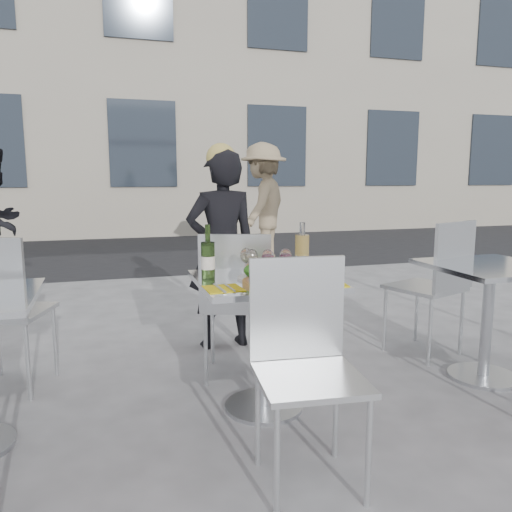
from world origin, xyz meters
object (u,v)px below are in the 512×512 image
object	(u,v)px
main_table	(264,316)
side_chair_rfar	(438,277)
chair_near	(304,350)
wineglass_red_a	(268,258)
wineglass_white_b	(246,256)
wineglass_red_b	(286,257)
pizza_near	(276,281)
pedestrian_b	(263,207)
side_table_right	(489,297)
wineglass_white_a	(252,258)
woman_diner	(222,250)
carafe	(302,253)
wine_bottle	(208,258)
salad_plate	(258,272)
pizza_far	(272,268)
napkin_left	(223,288)
napkin_right	(327,283)
sugar_shaker	(300,265)
chair_far	(236,294)

from	to	relation	value
main_table	side_chair_rfar	xyz separation A→B (m)	(1.44, 0.44, 0.05)
chair_near	wineglass_red_a	distance (m)	0.71
wineglass_white_b	wineglass_red_b	size ratio (longest dim) A/B	1.00
pizza_near	pedestrian_b	bearing A→B (deg)	73.36
side_table_right	wineglass_white_a	size ratio (longest dim) A/B	4.76
pedestrian_b	wineglass_red_a	world-z (taller)	pedestrian_b
woman_diner	wineglass_red_a	size ratio (longest dim) A/B	9.48
main_table	wineglass_red_b	bearing A→B (deg)	4.65
carafe	wineglass_white_b	size ratio (longest dim) A/B	1.84
chair_near	wine_bottle	distance (m)	0.81
side_chair_rfar	side_table_right	bearing A→B (deg)	77.72
salad_plate	wineglass_red_b	world-z (taller)	wineglass_red_b
main_table	pizza_near	size ratio (longest dim) A/B	2.15
chair_near	wineglass_red_b	bearing A→B (deg)	82.65
side_chair_rfar	carafe	size ratio (longest dim) A/B	3.43
wine_bottle	pizza_far	bearing A→B (deg)	19.62
chair_near	wineglass_white_b	distance (m)	0.79
chair_near	napkin_left	world-z (taller)	chair_near
carafe	wineglass_red_a	bearing A→B (deg)	-162.52
pizza_far	wineglass_red_b	world-z (taller)	wineglass_red_b
pizza_near	wine_bottle	size ratio (longest dim) A/B	1.18
carafe	wineglass_red_a	world-z (taller)	carafe
napkin_right	pizza_far	bearing A→B (deg)	115.98
wineglass_white_a	wineglass_white_b	distance (m)	0.05
main_table	wineglass_white_b	bearing A→B (deg)	126.88
pizza_near	napkin_left	distance (m)	0.29
chair_near	wineglass_white_b	xyz separation A→B (m)	(-0.05, 0.73, 0.30)
chair_near	side_chair_rfar	distance (m)	1.81
pedestrian_b	wineglass_white_a	bearing A→B (deg)	17.99
chair_near	napkin_right	distance (m)	0.53
side_table_right	salad_plate	distance (m)	1.56
wineglass_white_a	wineglass_red_b	distance (m)	0.19
chair_near	sugar_shaker	size ratio (longest dim) A/B	8.85
sugar_shaker	side_chair_rfar	bearing A→B (deg)	17.43
napkin_left	salad_plate	bearing A→B (deg)	35.88
chair_far	sugar_shaker	size ratio (longest dim) A/B	8.96
sugar_shaker	napkin_right	size ratio (longest dim) A/B	0.53
main_table	pizza_far	bearing A→B (deg)	61.08
pizza_near	napkin_right	xyz separation A→B (m)	(0.25, -0.09, -0.01)
wine_bottle	side_chair_rfar	bearing A→B (deg)	12.01
side_chair_rfar	wine_bottle	distance (m)	1.79
woman_diner	wineglass_red_b	distance (m)	1.12
salad_plate	wineglass_white_b	world-z (taller)	wineglass_white_b
woman_diner	wineglass_white_b	distance (m)	1.03
chair_far	carafe	bearing A→B (deg)	148.85
wine_bottle	napkin_right	bearing A→B (deg)	-28.09
wineglass_red_a	main_table	bearing A→B (deg)	-156.56
carafe	sugar_shaker	world-z (taller)	carafe
pizza_far	sugar_shaker	xyz separation A→B (m)	(0.12, -0.16, 0.04)
chair_far	wineglass_white_b	bearing A→B (deg)	103.47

